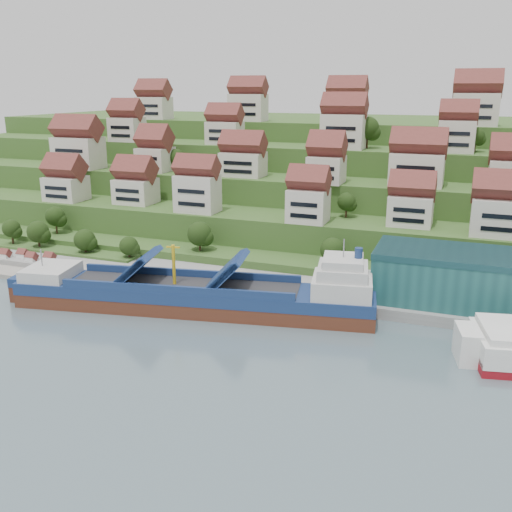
% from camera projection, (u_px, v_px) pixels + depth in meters
% --- Properties ---
extents(ground, '(300.00, 300.00, 0.00)m').
position_uv_depth(ground, '(243.00, 318.00, 107.80)').
color(ground, slate).
rests_on(ground, ground).
extents(quay, '(180.00, 14.00, 2.20)m').
position_uv_depth(quay, '(363.00, 299.00, 114.25)').
color(quay, gray).
rests_on(quay, ground).
extents(pebble_beach, '(45.00, 20.00, 1.00)m').
position_uv_depth(pebble_beach, '(39.00, 265.00, 137.86)').
color(pebble_beach, gray).
rests_on(pebble_beach, ground).
extents(hillside, '(260.00, 128.00, 31.00)m').
position_uv_depth(hillside, '(353.00, 181.00, 197.74)').
color(hillside, '#2D4C1E').
rests_on(hillside, ground).
extents(hillside_village, '(161.96, 63.11, 29.20)m').
position_uv_depth(hillside_village, '(335.00, 155.00, 153.94)').
color(hillside_village, beige).
rests_on(hillside_village, ground).
extents(hillside_trees, '(141.59, 62.24, 30.63)m').
position_uv_depth(hillside_trees, '(266.00, 190.00, 146.46)').
color(hillside_trees, '#223C14').
rests_on(hillside_trees, ground).
extents(flagpole, '(1.28, 0.16, 8.00)m').
position_uv_depth(flagpole, '(350.00, 278.00, 108.74)').
color(flagpole, gray).
rests_on(flagpole, quay).
extents(beach_huts, '(14.40, 3.70, 2.20)m').
position_uv_depth(beach_huts, '(28.00, 259.00, 136.96)').
color(beach_huts, white).
rests_on(beach_huts, pebble_beach).
extents(cargo_ship, '(70.65, 23.06, 15.38)m').
position_uv_depth(cargo_ship, '(202.00, 296.00, 110.48)').
color(cargo_ship, '#532819').
rests_on(cargo_ship, ground).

